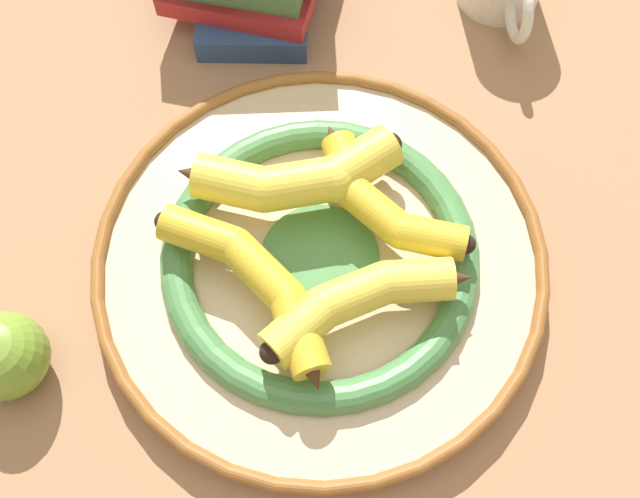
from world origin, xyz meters
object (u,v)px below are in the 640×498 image
(banana_d, at_px, (379,202))
(apple, at_px, (4,356))
(banana_a, at_px, (362,299))
(decorative_bowl, at_px, (320,260))
(banana_b, at_px, (256,282))
(banana_c, at_px, (293,177))

(banana_d, relative_size, apple, 2.07)
(banana_d, bearing_deg, banana_a, -57.51)
(decorative_bowl, bearing_deg, banana_b, 157.32)
(decorative_bowl, bearing_deg, banana_d, -20.69)
(banana_b, bearing_deg, banana_a, -144.33)
(banana_a, distance_m, banana_c, 0.12)
(banana_a, bearing_deg, banana_d, -124.08)
(banana_b, relative_size, banana_c, 1.24)
(banana_a, height_order, apple, apple)
(banana_a, xyz_separation_m, banana_c, (0.06, 0.11, 0.00))
(banana_c, bearing_deg, decorative_bowl, -78.83)
(banana_a, height_order, banana_d, banana_a)
(decorative_bowl, relative_size, banana_a, 2.49)
(banana_a, distance_m, banana_d, 0.09)
(banana_c, height_order, banana_d, banana_c)
(decorative_bowl, distance_m, banana_d, 0.07)
(banana_a, distance_m, apple, 0.29)
(banana_c, bearing_deg, banana_d, -26.46)
(banana_a, xyz_separation_m, banana_d, (0.08, 0.03, -0.00))
(banana_b, distance_m, banana_d, 0.13)
(banana_b, distance_m, apple, 0.21)
(decorative_bowl, relative_size, apple, 4.72)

